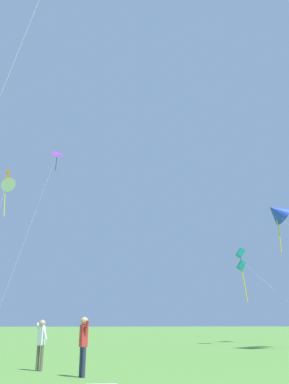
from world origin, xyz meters
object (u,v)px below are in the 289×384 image
Objects in this scene: person_foreground_watcher at (41,340)px; kite_white_distant at (6,183)px; kite_purple_streamer at (54,164)px; kite_teal_box at (241,261)px; kite_blue_delta at (276,212)px; person_with_spool at (83,340)px; kite_orange_box at (7,177)px.

kite_white_distant is at bearing 107.50° from person_foreground_watcher.
kite_teal_box is at bearing -42.58° from kite_purple_streamer.
kite_white_distant reaches higher than kite_teal_box.
kite_blue_delta is 6.93× the size of person_with_spool.
kite_teal_box is 21.32m from person_foreground_watcher.
kite_white_distant reaches higher than person_foreground_watcher.
kite_purple_streamer is at bearing 25.37° from kite_orange_box.
kite_orange_box is at bearing 102.35° from kite_white_distant.
kite_orange_box is 36.49m from person_with_spool.
kite_purple_streamer is 1.46× the size of kite_white_distant.
person_foreground_watcher is at bearing -73.64° from kite_orange_box.
kite_white_distant is 8.90× the size of person_with_spool.
kite_teal_box is 0.56× the size of kite_orange_box.
person_with_spool is (10.02, -30.88, -16.67)m from kite_orange_box.
kite_purple_streamer is 2.17× the size of kite_teal_box.
kite_orange_box is at bearing -154.63° from kite_purple_streamer.
kite_blue_delta is 7.24× the size of person_foreground_watcher.
kite_orange_box reaches higher than kite_blue_delta.
kite_purple_streamer reaches higher than person_with_spool.
kite_white_distant is at bearing 109.42° from person_with_spool.
kite_teal_box is 23.51m from kite_white_distant.
person_with_spool is (5.10, -33.21, -19.59)m from kite_purple_streamer.
kite_white_distant is 29.22m from person_with_spool.
kite_teal_box is at bearing 48.27° from person_foreground_watcher.
person_with_spool is (-16.30, -18.39, -9.94)m from kite_blue_delta.
person_foreground_watcher is (-17.81, -16.50, -9.99)m from kite_blue_delta.
kite_blue_delta is 26.25m from person_foreground_watcher.
kite_white_distant is at bearing -77.65° from kite_orange_box.
kite_blue_delta reaches higher than person_with_spool.
kite_blue_delta reaches higher than person_foreground_watcher.
kite_orange_box is 1.19× the size of kite_white_distant.
kite_purple_streamer is 1.22× the size of kite_orange_box.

